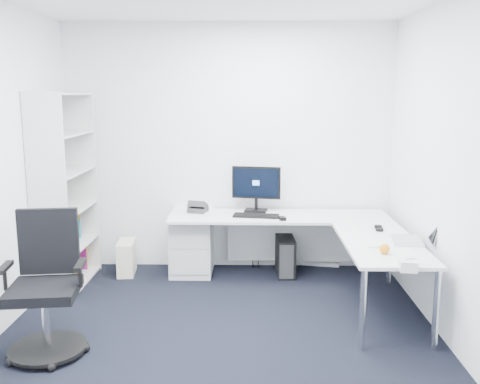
{
  "coord_description": "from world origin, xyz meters",
  "views": [
    {
      "loc": [
        0.25,
        -3.8,
        1.95
      ],
      "look_at": [
        0.15,
        1.05,
        1.05
      ],
      "focal_mm": 40.0,
      "sensor_mm": 36.0,
      "label": 1
    }
  ],
  "objects_px": {
    "bookshelf": "(65,191)",
    "l_desk": "(280,255)",
    "task_chair": "(44,286)",
    "laptop": "(408,227)",
    "monitor": "(256,189)"
  },
  "relations": [
    {
      "from": "bookshelf",
      "to": "l_desk",
      "type": "bearing_deg",
      "value": -1.32
    },
    {
      "from": "bookshelf",
      "to": "task_chair",
      "type": "xyz_separation_m",
      "value": [
        0.34,
        -1.52,
        -0.44
      ]
    },
    {
      "from": "bookshelf",
      "to": "laptop",
      "type": "relative_size",
      "value": 5.5
    },
    {
      "from": "l_desk",
      "to": "monitor",
      "type": "bearing_deg",
      "value": 115.86
    },
    {
      "from": "monitor",
      "to": "laptop",
      "type": "xyz_separation_m",
      "value": [
        1.31,
        -1.18,
        -0.13
      ]
    },
    {
      "from": "l_desk",
      "to": "laptop",
      "type": "relative_size",
      "value": 6.48
    },
    {
      "from": "l_desk",
      "to": "laptop",
      "type": "height_order",
      "value": "laptop"
    },
    {
      "from": "task_chair",
      "to": "laptop",
      "type": "xyz_separation_m",
      "value": [
        2.9,
        0.79,
        0.26
      ]
    },
    {
      "from": "l_desk",
      "to": "bookshelf",
      "type": "distance_m",
      "value": 2.27
    },
    {
      "from": "task_chair",
      "to": "monitor",
      "type": "relative_size",
      "value": 2.03
    },
    {
      "from": "bookshelf",
      "to": "task_chair",
      "type": "relative_size",
      "value": 1.82
    },
    {
      "from": "l_desk",
      "to": "task_chair",
      "type": "distance_m",
      "value": 2.36
    },
    {
      "from": "task_chair",
      "to": "bookshelf",
      "type": "bearing_deg",
      "value": 95.13
    },
    {
      "from": "l_desk",
      "to": "task_chair",
      "type": "height_order",
      "value": "task_chair"
    },
    {
      "from": "monitor",
      "to": "laptop",
      "type": "height_order",
      "value": "monitor"
    }
  ]
}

